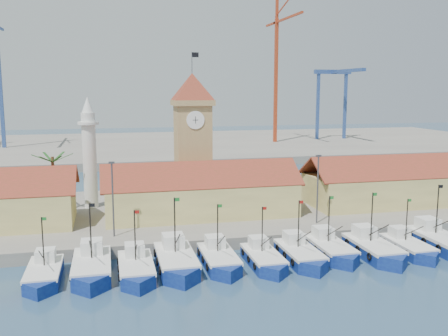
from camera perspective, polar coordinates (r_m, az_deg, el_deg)
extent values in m
plane|color=navy|center=(52.19, 1.45, -12.22)|extent=(400.00, 400.00, 0.00)
cube|color=gray|center=(74.36, -3.26, -5.12)|extent=(140.00, 32.00, 1.50)
cube|color=gray|center=(158.53, -8.68, 2.46)|extent=(240.00, 80.00, 2.00)
cube|color=navy|center=(53.87, -19.85, -11.57)|extent=(3.21, 7.25, 1.65)
cube|color=navy|center=(50.51, -20.32, -13.00)|extent=(3.20, 3.20, 1.65)
cube|color=silver|center=(53.59, -19.90, -10.74)|extent=(3.27, 7.45, 0.32)
cube|color=silver|center=(55.06, -19.72, -9.39)|extent=(1.92, 2.01, 1.28)
cylinder|color=black|center=(53.24, -19.99, -7.97)|extent=(0.13, 0.13, 5.13)
cube|color=#197226|center=(52.58, -19.88, -5.49)|extent=(0.46, 0.02, 0.32)
cube|color=navy|center=(53.90, -14.85, -11.23)|extent=(3.73, 8.43, 1.92)
cube|color=navy|center=(49.96, -14.97, -12.88)|extent=(3.73, 3.73, 1.92)
cube|color=silver|center=(53.58, -14.89, -10.26)|extent=(3.80, 8.67, 0.37)
cube|color=silver|center=(55.31, -14.87, -8.72)|extent=(2.24, 2.34, 1.49)
cylinder|color=black|center=(53.20, -15.01, -7.04)|extent=(0.15, 0.15, 5.96)
cube|color=black|center=(52.50, -14.84, -4.13)|extent=(0.53, 0.02, 0.37)
cube|color=navy|center=(52.83, -10.00, -11.53)|extent=(3.38, 7.65, 1.74)
cube|color=navy|center=(49.27, -9.73, -13.08)|extent=(3.38, 3.38, 1.74)
cube|color=silver|center=(52.53, -10.03, -10.65)|extent=(3.45, 7.87, 0.34)
cube|color=silver|center=(54.09, -10.17, -9.20)|extent=(2.03, 2.13, 1.35)
cylinder|color=black|center=(52.15, -10.14, -7.67)|extent=(0.14, 0.14, 5.41)
cube|color=#A5140F|center=(51.50, -9.95, -4.98)|extent=(0.48, 0.02, 0.34)
cube|color=navy|center=(54.16, -5.50, -10.84)|extent=(3.81, 8.62, 1.96)
cube|color=navy|center=(50.16, -4.81, -12.49)|extent=(3.81, 3.81, 1.96)
cube|color=silver|center=(53.83, -5.51, -9.86)|extent=(3.89, 8.86, 0.38)
cube|color=silver|center=(55.59, -5.83, -8.30)|extent=(2.29, 2.39, 1.52)
cylinder|color=black|center=(53.44, -5.64, -6.58)|extent=(0.15, 0.15, 6.10)
cube|color=#197226|center=(52.79, -5.40, -3.61)|extent=(0.54, 0.02, 0.38)
cube|color=navy|center=(54.77, -0.61, -10.64)|extent=(3.36, 7.59, 1.73)
cube|color=navy|center=(51.31, 0.34, -12.03)|extent=(3.36, 3.36, 1.73)
cube|color=silver|center=(54.49, -0.61, -9.78)|extent=(3.42, 7.81, 0.34)
cube|color=silver|center=(56.01, -1.04, -8.43)|extent=(2.01, 2.11, 1.34)
cylinder|color=black|center=(54.13, -0.73, -6.93)|extent=(0.13, 0.13, 5.37)
cube|color=#197226|center=(53.55, -0.48, -4.35)|extent=(0.48, 0.02, 0.34)
cube|color=navy|center=(55.16, 4.49, -10.55)|extent=(3.19, 7.22, 1.64)
cube|color=navy|center=(51.95, 5.73, -11.83)|extent=(3.19, 3.19, 1.64)
cube|color=silver|center=(54.89, 4.50, -9.74)|extent=(3.26, 7.42, 0.32)
cube|color=silver|center=(56.30, 3.95, -8.47)|extent=(1.92, 2.01, 1.28)
cylinder|color=black|center=(54.54, 4.39, -7.05)|extent=(0.13, 0.13, 5.11)
cube|color=#A5140F|center=(54.00, 4.65, -4.62)|extent=(0.46, 0.02, 0.32)
cube|color=navy|center=(56.78, 8.62, -10.01)|extent=(3.40, 7.69, 1.75)
cube|color=navy|center=(53.45, 10.18, -11.29)|extent=(3.40, 3.40, 1.75)
cube|color=silver|center=(56.51, 8.64, -9.18)|extent=(3.46, 7.90, 0.34)
cube|color=silver|center=(57.97, 7.95, -7.88)|extent=(2.04, 2.14, 1.36)
cylinder|color=black|center=(56.15, 8.52, -6.39)|extent=(0.14, 0.14, 5.44)
cube|color=#A5140F|center=(55.63, 8.82, -3.87)|extent=(0.49, 0.02, 0.34)
cube|color=navy|center=(59.25, 11.99, -9.29)|extent=(3.43, 7.77, 1.77)
cube|color=navy|center=(55.96, 13.70, -10.46)|extent=(3.43, 3.43, 1.77)
cube|color=silver|center=(58.98, 12.02, -8.47)|extent=(3.50, 7.98, 0.34)
cube|color=silver|center=(60.44, 11.26, -7.24)|extent=(2.06, 2.16, 1.37)
cylinder|color=black|center=(58.65, 11.90, -5.78)|extent=(0.14, 0.14, 5.49)
cube|color=#197226|center=(58.16, 12.20, -3.33)|extent=(0.49, 0.02, 0.34)
cube|color=navy|center=(60.28, 16.61, -9.12)|extent=(3.65, 8.25, 1.88)
cube|color=navy|center=(56.94, 18.70, -10.31)|extent=(3.65, 3.65, 1.88)
cube|color=silver|center=(60.00, 16.65, -8.27)|extent=(3.72, 8.48, 0.36)
cube|color=silver|center=(61.48, 15.73, -7.00)|extent=(2.19, 2.29, 1.46)
cylinder|color=black|center=(59.65, 16.53, -5.46)|extent=(0.15, 0.15, 5.84)
cube|color=#197226|center=(59.18, 16.86, -2.89)|extent=(0.52, 0.02, 0.36)
cube|color=navy|center=(62.56, 20.21, -8.70)|extent=(3.18, 7.19, 1.63)
cube|color=navy|center=(59.76, 22.13, -9.65)|extent=(3.18, 3.18, 1.63)
cube|color=silver|center=(62.33, 20.25, -7.99)|extent=(3.24, 7.39, 0.32)
cube|color=silver|center=(63.56, 19.40, -6.93)|extent=(1.91, 2.00, 1.27)
cylinder|color=black|center=(62.02, 20.15, -5.63)|extent=(0.13, 0.13, 5.08)
cube|color=#197226|center=(61.61, 20.45, -3.48)|extent=(0.45, 0.02, 0.32)
cube|color=navy|center=(65.76, 23.26, -7.94)|extent=(3.82, 8.64, 1.96)
cube|color=silver|center=(65.49, 23.31, -7.12)|extent=(3.90, 8.88, 0.38)
cube|color=silver|center=(66.94, 22.26, -5.94)|extent=(2.29, 2.40, 1.53)
cylinder|color=black|center=(65.17, 23.19, -4.41)|extent=(0.15, 0.15, 6.11)
cube|color=black|center=(64.76, 23.54, -1.95)|extent=(0.55, 0.02, 0.38)
cube|color=#E0D17B|center=(69.83, -2.71, -3.51)|extent=(26.00, 10.00, 4.50)
cube|color=#9B3027|center=(66.69, -2.34, -0.83)|extent=(27.04, 5.13, 3.21)
cube|color=#9B3027|center=(71.54, -3.10, -0.16)|extent=(27.04, 5.13, 3.21)
cube|color=#E0D17B|center=(81.82, 19.92, -2.19)|extent=(30.00, 10.00, 4.50)
cube|color=#9B3027|center=(79.15, 21.05, 0.14)|extent=(31.20, 5.13, 3.21)
cube|color=#9B3027|center=(83.28, 19.12, 0.66)|extent=(31.20, 5.13, 3.21)
cube|color=tan|center=(74.73, -3.58, 1.40)|extent=(5.00, 5.00, 15.00)
cube|color=tan|center=(74.10, -3.64, 7.46)|extent=(5.80, 5.80, 0.80)
pyramid|color=#9B3027|center=(74.07, -3.66, 9.24)|extent=(5.80, 5.80, 4.00)
cylinder|color=white|center=(71.69, -3.28, 5.49)|extent=(2.60, 0.15, 2.60)
cube|color=black|center=(71.61, -3.27, 5.49)|extent=(0.08, 0.02, 1.00)
cube|color=black|center=(71.61, -3.27, 5.49)|extent=(0.80, 0.02, 0.08)
cylinder|color=#3F3F44|center=(74.16, -3.69, 11.95)|extent=(0.10, 0.10, 3.00)
cube|color=black|center=(74.31, -3.31, 12.79)|extent=(1.00, 0.03, 0.70)
cylinder|color=silver|center=(75.79, -15.09, 0.83)|extent=(2.00, 2.00, 14.00)
cylinder|color=silver|center=(75.23, -15.26, 4.98)|extent=(3.00, 3.00, 0.40)
cone|color=silver|center=(75.11, -15.34, 6.95)|extent=(1.80, 1.80, 2.40)
cylinder|color=brown|center=(74.64, -18.88, -1.81)|extent=(0.44, 0.44, 8.00)
cube|color=#1D511C|center=(73.92, -17.95, 1.12)|extent=(2.80, 0.35, 1.18)
cube|color=#1D511C|center=(75.18, -18.41, 1.23)|extent=(1.71, 2.60, 1.18)
cube|color=#1D511C|center=(75.32, -19.47, 1.19)|extent=(1.71, 2.60, 1.18)
cube|color=#1D511C|center=(74.21, -20.10, 1.04)|extent=(2.80, 0.35, 1.18)
cube|color=#1D511C|center=(72.93, -19.67, 0.93)|extent=(1.71, 2.60, 1.18)
cube|color=#1D511C|center=(72.78, -18.57, 0.97)|extent=(1.71, 2.60, 1.18)
cylinder|color=#3F3F44|center=(60.43, -12.58, -3.53)|extent=(0.20, 0.20, 9.00)
cube|color=#3F3F44|center=(59.64, -12.73, 0.60)|extent=(0.70, 0.25, 0.25)
cylinder|color=#3F3F44|center=(65.94, 10.64, -2.42)|extent=(0.20, 0.20, 9.00)
cube|color=#3F3F44|center=(65.22, 10.76, 1.37)|extent=(0.70, 0.25, 0.25)
cube|color=#2D4A8A|center=(157.76, -24.21, 8.54)|extent=(1.00, 1.00, 35.36)
cube|color=#2D4A8A|center=(163.60, -24.27, 14.40)|extent=(0.60, 10.00, 0.60)
cube|color=#A9371A|center=(160.90, 5.94, 9.82)|extent=(1.00, 1.00, 38.40)
cube|color=#A9371A|center=(153.45, 7.25, 16.65)|extent=(0.60, 23.37, 0.60)
cube|color=#A9371A|center=(166.88, 5.47, 16.06)|extent=(0.60, 10.00, 0.60)
cube|color=#A9371A|center=(162.81, 6.08, 17.83)|extent=(0.80, 0.80, 7.00)
cube|color=#2D4A8A|center=(171.78, 10.67, 6.92)|extent=(0.90, 0.90, 22.00)
cube|color=#2D4A8A|center=(176.05, 13.67, 6.87)|extent=(0.90, 0.90, 22.00)
cube|color=#2D4A8A|center=(173.84, 12.31, 10.69)|extent=(13.00, 1.40, 1.40)
cube|color=#2D4A8A|center=(164.87, 13.83, 10.74)|extent=(1.40, 22.00, 1.00)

